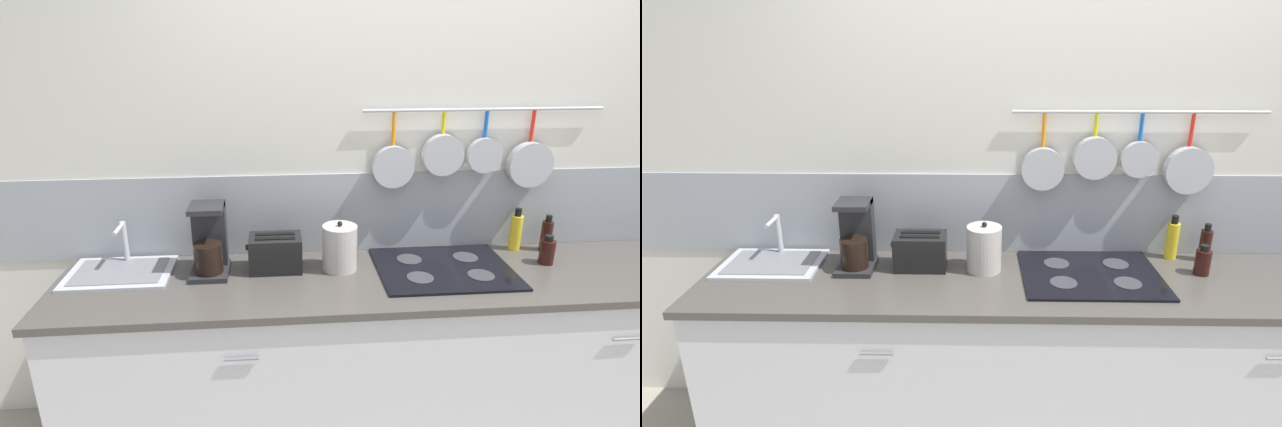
# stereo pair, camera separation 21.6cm
# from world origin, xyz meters

# --- Properties ---
(wall_back) EXTENTS (7.20, 0.14, 2.60)m
(wall_back) POSITION_xyz_m (0.00, 0.35, 1.27)
(wall_back) COLOR silver
(wall_back) RESTS_ON ground_plane
(cabinet_base) EXTENTS (3.32, 0.61, 0.85)m
(cabinet_base) POSITION_xyz_m (0.00, -0.00, 0.43)
(cabinet_base) COLOR silver
(cabinet_base) RESTS_ON ground_plane
(countertop) EXTENTS (3.36, 0.63, 0.03)m
(countertop) POSITION_xyz_m (0.00, 0.00, 0.87)
(countertop) COLOR #4C4742
(countertop) RESTS_ON cabinet_base
(sink_basin) EXTENTS (0.47, 0.34, 0.21)m
(sink_basin) POSITION_xyz_m (-1.40, 0.14, 0.91)
(sink_basin) COLOR #B7BABF
(sink_basin) RESTS_ON countertop
(coffee_maker) EXTENTS (0.17, 0.22, 0.33)m
(coffee_maker) POSITION_xyz_m (-0.99, 0.13, 1.03)
(coffee_maker) COLOR #262628
(coffee_maker) RESTS_ON countertop
(toaster) EXTENTS (0.26, 0.16, 0.17)m
(toaster) POSITION_xyz_m (-0.68, 0.12, 0.97)
(toaster) COLOR black
(toaster) RESTS_ON countertop
(kettle) EXTENTS (0.16, 0.16, 0.24)m
(kettle) POSITION_xyz_m (-0.38, 0.10, 1.00)
(kettle) COLOR beige
(kettle) RESTS_ON countertop
(cooktop) EXTENTS (0.63, 0.50, 0.01)m
(cooktop) POSITION_xyz_m (0.11, 0.05, 0.90)
(cooktop) COLOR black
(cooktop) RESTS_ON countertop
(bottle_vinegar) EXTENTS (0.06, 0.06, 0.22)m
(bottle_vinegar) POSITION_xyz_m (0.55, 0.26, 0.99)
(bottle_vinegar) COLOR yellow
(bottle_vinegar) RESTS_ON countertop
(bottle_olive_oil) EXTENTS (0.07, 0.07, 0.14)m
(bottle_olive_oil) POSITION_xyz_m (0.63, 0.08, 0.95)
(bottle_olive_oil) COLOR #33140F
(bottle_olive_oil) RESTS_ON countertop
(bottle_cooking_wine) EXTENTS (0.06, 0.06, 0.19)m
(bottle_cooking_wine) POSITION_xyz_m (0.70, 0.23, 0.97)
(bottle_cooking_wine) COLOR #33140F
(bottle_cooking_wine) RESTS_ON countertop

